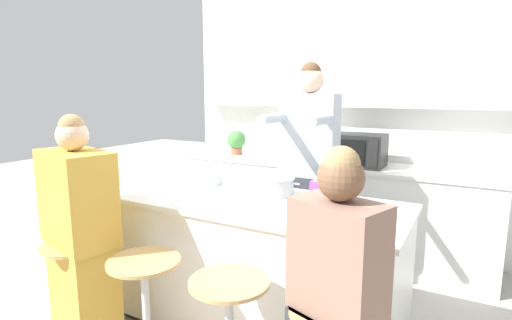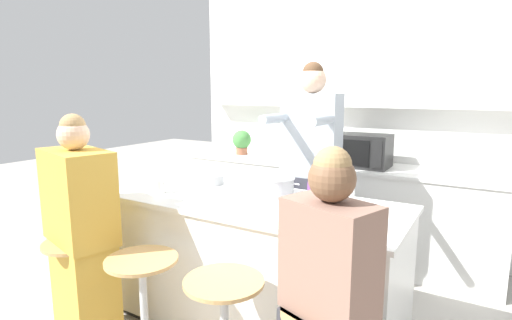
{
  "view_description": "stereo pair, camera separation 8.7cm",
  "coord_description": "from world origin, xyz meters",
  "views": [
    {
      "loc": [
        1.27,
        -2.21,
        1.61
      ],
      "look_at": [
        0.0,
        0.08,
        1.15
      ],
      "focal_mm": 28.0,
      "sensor_mm": 36.0,
      "label": 1
    },
    {
      "loc": [
        1.35,
        -2.17,
        1.61
      ],
      "look_at": [
        0.0,
        0.08,
        1.15
      ],
      "focal_mm": 28.0,
      "sensor_mm": 36.0,
      "label": 2
    }
  ],
  "objects": [
    {
      "name": "microwave",
      "position": [
        0.33,
        1.46,
        1.06
      ],
      "size": [
        0.47,
        0.36,
        0.3
      ],
      "color": "black",
      "rests_on": "back_counter"
    },
    {
      "name": "potted_plant",
      "position": [
        -1.03,
        1.5,
        1.06
      ],
      "size": [
        0.21,
        0.21,
        0.27
      ],
      "color": "#93563D",
      "rests_on": "back_counter"
    },
    {
      "name": "person_cooking",
      "position": [
        0.15,
        0.66,
        0.91
      ],
      "size": [
        0.44,
        0.58,
        1.82
      ],
      "rotation": [
        0.0,
        0.0,
        0.02
      ],
      "color": "#383842",
      "rests_on": "ground_plane"
    },
    {
      "name": "cooking_pot",
      "position": [
        0.11,
        0.18,
        0.96
      ],
      "size": [
        0.33,
        0.24,
        0.12
      ],
      "color": "#B7BABC",
      "rests_on": "kitchen_island"
    },
    {
      "name": "wall_back",
      "position": [
        0.0,
        1.8,
        1.54
      ],
      "size": [
        3.35,
        0.22,
        2.7
      ],
      "color": "silver",
      "rests_on": "ground_plane"
    },
    {
      "name": "back_counter",
      "position": [
        0.0,
        1.5,
        0.46
      ],
      "size": [
        3.11,
        0.63,
        0.91
      ],
      "color": "white",
      "rests_on": "ground_plane"
    },
    {
      "name": "bar_stool_center_left",
      "position": [
        -0.27,
        -0.7,
        0.4
      ],
      "size": [
        0.4,
        0.4,
        0.69
      ],
      "color": "tan",
      "rests_on": "ground_plane"
    },
    {
      "name": "juice_carton",
      "position": [
        0.49,
        -0.08,
        1.0
      ],
      "size": [
        0.07,
        0.07,
        0.21
      ],
      "color": "#7A428E",
      "rests_on": "kitchen_island"
    },
    {
      "name": "person_wrapped_blanket",
      "position": [
        -0.79,
        -0.71,
        0.69
      ],
      "size": [
        0.57,
        0.41,
        1.48
      ],
      "rotation": [
        0.0,
        0.0,
        -0.26
      ],
      "color": "gold",
      "rests_on": "ground_plane"
    },
    {
      "name": "kitchen_island",
      "position": [
        0.0,
        0.0,
        0.46
      ],
      "size": [
        2.03,
        0.84,
        0.9
      ],
      "color": "black",
      "rests_on": "ground_plane"
    },
    {
      "name": "coffee_cup_near",
      "position": [
        -0.63,
        -0.19,
        0.95
      ],
      "size": [
        0.12,
        0.09,
        0.09
      ],
      "color": "white",
      "rests_on": "kitchen_island"
    },
    {
      "name": "fruit_bowl",
      "position": [
        -0.48,
        0.22,
        0.94
      ],
      "size": [
        0.19,
        0.19,
        0.07
      ],
      "color": "#B7BABC",
      "rests_on": "kitchen_island"
    },
    {
      "name": "bar_stool_leftmost",
      "position": [
        -0.81,
        -0.73,
        0.4
      ],
      "size": [
        0.4,
        0.4,
        0.69
      ],
      "color": "tan",
      "rests_on": "ground_plane"
    }
  ]
}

